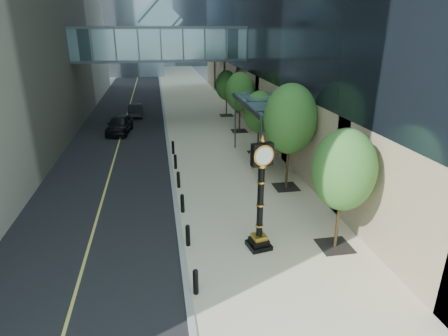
{
  "coord_description": "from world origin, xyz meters",
  "views": [
    {
      "loc": [
        -3.64,
        -9.99,
        9.06
      ],
      "look_at": [
        -0.89,
        5.4,
        3.12
      ],
      "focal_mm": 30.0,
      "sensor_mm": 36.0,
      "label": 1
    }
  ],
  "objects_px": {
    "car_near": "(119,124)",
    "car_far": "(136,110)",
    "street_clock": "(260,203)",
    "pedestrian": "(252,158)"
  },
  "relations": [
    {
      "from": "car_near",
      "to": "car_far",
      "type": "xyz_separation_m",
      "value": [
        1.14,
        6.68,
        -0.12
      ]
    },
    {
      "from": "street_clock",
      "to": "pedestrian",
      "type": "relative_size",
      "value": 3.24
    },
    {
      "from": "street_clock",
      "to": "car_near",
      "type": "distance_m",
      "value": 21.81
    },
    {
      "from": "pedestrian",
      "to": "car_near",
      "type": "xyz_separation_m",
      "value": [
        -9.52,
        11.09,
        -0.01
      ]
    },
    {
      "from": "pedestrian",
      "to": "car_far",
      "type": "distance_m",
      "value": 19.64
    },
    {
      "from": "street_clock",
      "to": "car_far",
      "type": "relative_size",
      "value": 1.21
    },
    {
      "from": "street_clock",
      "to": "car_far",
      "type": "height_order",
      "value": "street_clock"
    },
    {
      "from": "pedestrian",
      "to": "car_far",
      "type": "bearing_deg",
      "value": -77.36
    },
    {
      "from": "car_far",
      "to": "street_clock",
      "type": "bearing_deg",
      "value": 102.65
    },
    {
      "from": "pedestrian",
      "to": "street_clock",
      "type": "bearing_deg",
      "value": 64.89
    }
  ]
}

